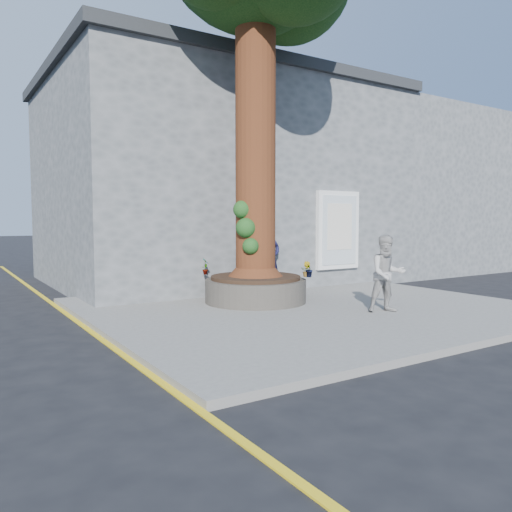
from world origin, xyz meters
TOP-DOWN VIEW (x-y plane):
  - ground at (0.00, 0.00)m, footprint 120.00×120.00m
  - pavement at (1.50, 1.00)m, footprint 9.00×8.00m
  - yellow_line at (-3.05, 1.00)m, footprint 0.10×30.00m
  - stone_shop at (2.50, 7.20)m, footprint 10.30×8.30m
  - neighbour_shop at (10.50, 7.20)m, footprint 6.00×8.00m
  - planter at (0.80, 2.00)m, footprint 2.30×2.30m
  - man at (1.89, 3.03)m, footprint 0.75×0.59m
  - woman at (2.38, -0.50)m, footprint 0.93×0.85m
  - shopping_bag at (2.09, 2.82)m, footprint 0.21×0.13m
  - plant_a at (-0.05, 2.85)m, footprint 0.25×0.26m
  - plant_b at (1.65, 1.15)m, footprint 0.27×0.27m
  - plant_c at (1.46, 2.80)m, footprint 0.29×0.29m
  - plant_d at (1.65, 1.21)m, footprint 0.31×0.32m

SIDE VIEW (x-z plane):
  - ground at x=0.00m, z-range 0.00..0.00m
  - yellow_line at x=-3.05m, z-range 0.00..0.01m
  - pavement at x=1.50m, z-range 0.00..0.12m
  - shopping_bag at x=2.09m, z-range 0.12..0.40m
  - planter at x=0.80m, z-range 0.11..0.71m
  - plant_d at x=1.65m, z-range 0.72..0.99m
  - plant_b at x=1.65m, z-range 0.72..1.07m
  - woman at x=2.38m, z-range 0.12..1.68m
  - plant_c at x=1.46m, z-range 0.72..1.09m
  - plant_a at x=-0.05m, z-range 0.72..1.13m
  - man at x=1.89m, z-range 0.12..1.92m
  - neighbour_shop at x=10.50m, z-range 0.00..6.00m
  - stone_shop at x=2.50m, z-range 0.01..6.31m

